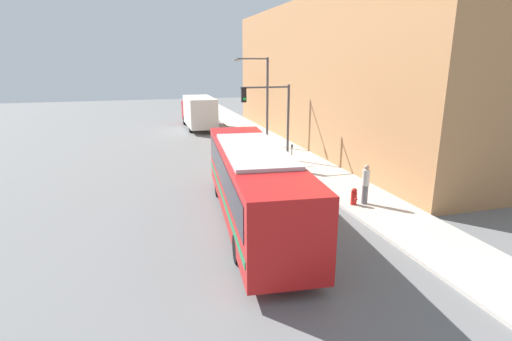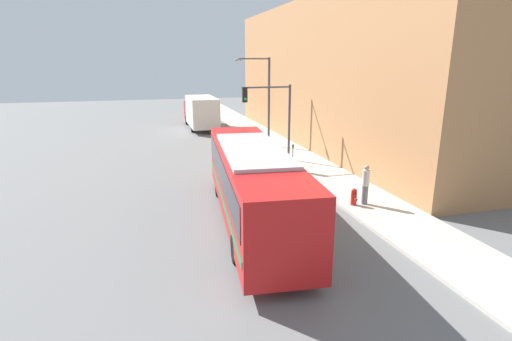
{
  "view_description": "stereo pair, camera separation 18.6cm",
  "coord_description": "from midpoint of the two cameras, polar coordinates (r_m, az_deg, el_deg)",
  "views": [
    {
      "loc": [
        -4.11,
        -12.33,
        6.55
      ],
      "look_at": [
        1.15,
        5.62,
        1.39
      ],
      "focal_mm": 28.0,
      "sensor_mm": 36.0,
      "label": 1
    },
    {
      "loc": [
        -3.93,
        -12.38,
        6.55
      ],
      "look_at": [
        1.15,
        5.62,
        1.39
      ],
      "focal_mm": 28.0,
      "sensor_mm": 36.0,
      "label": 2
    }
  ],
  "objects": [
    {
      "name": "ground_plane",
      "position": [
        14.55,
        2.06,
        -11.34
      ],
      "size": [
        120.0,
        120.0,
        0.0
      ],
      "primitive_type": "plane",
      "color": "slate"
    },
    {
      "name": "sidewalk",
      "position": [
        34.52,
        1.57,
        4.6
      ],
      "size": [
        3.18,
        70.0,
        0.13
      ],
      "color": "#B7B2A8",
      "rests_on": "ground_plane"
    },
    {
      "name": "building_facade",
      "position": [
        33.01,
        11.0,
        13.29
      ],
      "size": [
        6.0,
        32.35,
        10.95
      ],
      "color": "#B27A4C",
      "rests_on": "ground_plane"
    },
    {
      "name": "city_bus",
      "position": [
        16.25,
        -0.19,
        -1.38
      ],
      "size": [
        3.65,
        12.06,
        3.21
      ],
      "rotation": [
        0.0,
        0.0,
        -0.1
      ],
      "color": "red",
      "rests_on": "ground_plane"
    },
    {
      "name": "delivery_truck",
      "position": [
        40.24,
        -7.8,
        8.39
      ],
      "size": [
        2.49,
        8.45,
        3.17
      ],
      "color": "silver",
      "rests_on": "ground_plane"
    },
    {
      "name": "fire_hydrant",
      "position": [
        18.9,
        14.09,
        -3.65
      ],
      "size": [
        0.27,
        0.37,
        0.79
      ],
      "color": "red",
      "rests_on": "sidewalk"
    },
    {
      "name": "traffic_light_pole",
      "position": [
        25.95,
        2.59,
        8.77
      ],
      "size": [
        3.28,
        0.35,
        4.94
      ],
      "color": "#47474C",
      "rests_on": "sidewalk"
    },
    {
      "name": "parking_meter",
      "position": [
        25.62,
        5.5,
        2.84
      ],
      "size": [
        0.14,
        0.14,
        1.27
      ],
      "color": "#47474C",
      "rests_on": "sidewalk"
    },
    {
      "name": "street_lamp",
      "position": [
        30.68,
        1.34,
        10.92
      ],
      "size": [
        2.74,
        0.28,
        6.65
      ],
      "color": "#47474C",
      "rests_on": "sidewalk"
    },
    {
      "name": "pedestrian_near_corner",
      "position": [
        18.98,
        15.66,
        -1.87
      ],
      "size": [
        0.34,
        0.34,
        1.87
      ],
      "color": "slate",
      "rests_on": "sidewalk"
    }
  ]
}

